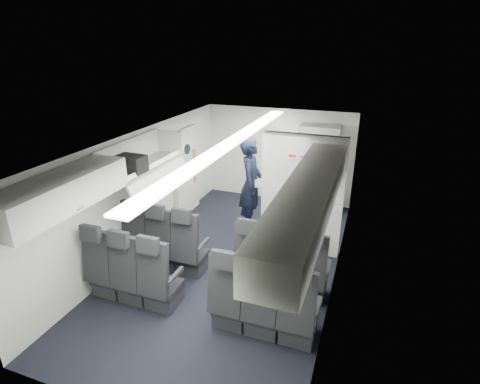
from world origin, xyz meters
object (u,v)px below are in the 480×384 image
Objects in this scene: seat_row_front at (220,258)px; galley_unit at (317,168)px; carry_on_bag at (131,164)px; boarding_door at (186,172)px; flight_attendant at (251,184)px; seat_row_mid at (194,291)px.

seat_row_front is 3.43m from galley_unit.
galley_unit is 4.16m from carry_on_bag.
seat_row_front is 1.98m from carry_on_bag.
boarding_door reaches higher than flight_attendant.
flight_attendant is at bearing 93.52° from seat_row_front.
flight_attendant is 4.31× the size of carry_on_bag.
seat_row_front is 1.79× the size of flight_attendant.
seat_row_mid is 1.79× the size of boarding_door.
boarding_door reaches higher than seat_row_mid.
seat_row_front is 1.97m from flight_attendant.
seat_row_front is 7.72× the size of carry_on_bag.
galley_unit is at bearing 77.12° from seat_row_mid.
galley_unit is at bearing 56.53° from carry_on_bag.
seat_row_front is 0.90m from seat_row_mid.
seat_row_mid is 3.45m from boarding_door.
seat_row_mid is at bearing -102.88° from galley_unit.
seat_row_mid is at bearing -90.00° from seat_row_front.
galley_unit is 1.02× the size of flight_attendant.
boarding_door is (-1.64, 2.09, 0.55)m from seat_row_front.
seat_row_mid is 4.30m from galley_unit.
galley_unit is at bearing 24.28° from boarding_door.
galley_unit is 4.40× the size of carry_on_bag.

